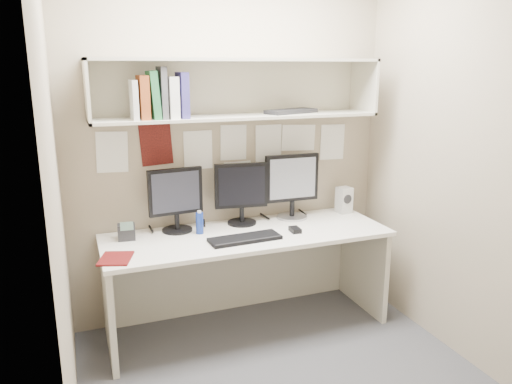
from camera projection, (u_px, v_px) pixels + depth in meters
name	position (u px, v px, depth m)	size (l,w,h in m)	color
floor	(282.00, 375.00, 3.10)	(2.40, 2.00, 0.01)	#434348
wall_back	(231.00, 145.00, 3.69)	(2.40, 0.02, 2.60)	gray
wall_front	(393.00, 222.00, 1.88)	(2.40, 0.02, 2.60)	gray
wall_left	(55.00, 189.00, 2.37)	(0.02, 2.00, 2.60)	gray
wall_right	(457.00, 158.00, 3.19)	(0.02, 2.00, 2.60)	gray
desk	(247.00, 280.00, 3.60)	(2.00, 0.70, 0.73)	white
overhead_hutch	(236.00, 88.00, 3.46)	(2.00, 0.38, 0.40)	beige
pinned_papers	(231.00, 152.00, 3.70)	(1.92, 0.01, 0.48)	white
monitor_left	(176.00, 197.00, 3.50)	(0.39, 0.21, 0.45)	black
monitor_center	(241.00, 191.00, 3.66)	(0.39, 0.21, 0.45)	black
monitor_right	(292.00, 184.00, 3.80)	(0.43, 0.23, 0.49)	#A5A5AA
keyboard	(245.00, 239.00, 3.35)	(0.49, 0.17, 0.02)	black
mouse	(295.00, 230.00, 3.52)	(0.06, 0.10, 0.03)	black
speaker	(344.00, 200.00, 3.97)	(0.11, 0.12, 0.21)	#B7B7B2
blue_bottle	(200.00, 223.00, 3.48)	(0.05, 0.05, 0.17)	navy
maroon_notebook	(116.00, 259.00, 3.02)	(0.18, 0.22, 0.01)	#560E0F
desk_phone	(126.00, 232.00, 3.36)	(0.12, 0.11, 0.14)	black
book_stack	(160.00, 96.00, 3.18)	(0.35, 0.20, 0.33)	silver
hutch_tray	(291.00, 111.00, 3.58)	(0.40, 0.15, 0.03)	black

